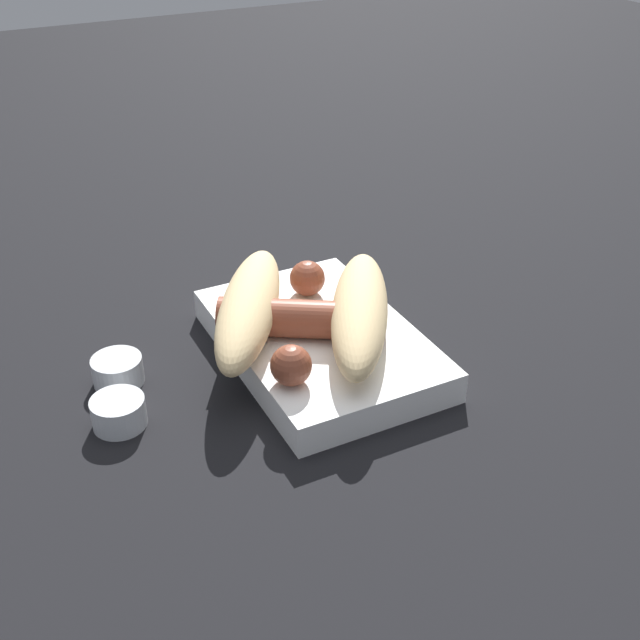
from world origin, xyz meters
The scene contains 7 objects.
ground_plane centered at (0.00, 0.00, 0.00)m, with size 3.00×3.00×0.00m, color black.
food_tray centered at (0.00, 0.00, 0.01)m, with size 0.23×0.15×0.03m.
bread_roll centered at (0.00, 0.01, 0.05)m, with size 0.24×0.22×0.04m.
sausage centered at (0.00, 0.02, 0.04)m, with size 0.15×0.14×0.03m.
pickled_veggies centered at (0.05, 0.04, 0.03)m, with size 0.05×0.06×0.00m.
condiment_cup_near centered at (0.04, 0.17, 0.01)m, with size 0.04×0.04×0.02m.
condiment_cup_far centered at (-0.01, 0.18, 0.01)m, with size 0.04×0.04×0.02m.
Camera 1 is at (-0.53, 0.27, 0.40)m, focal length 45.00 mm.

